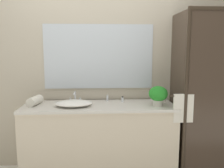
{
  "coord_description": "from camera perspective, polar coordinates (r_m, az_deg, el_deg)",
  "views": [
    {
      "loc": [
        -0.0,
        -2.78,
        1.56
      ],
      "look_at": [
        0.15,
        0.0,
        1.15
      ],
      "focal_mm": 38.26,
      "sensor_mm": 36.0,
      "label": 1
    }
  ],
  "objects": [
    {
      "name": "wall_back_with_mirror",
      "position": [
        3.14,
        -3.09,
        3.66
      ],
      "size": [
        4.4,
        0.06,
        2.6
      ],
      "color": "#B2A893",
      "rests_on": "ground_plane"
    },
    {
      "name": "vanity_cabinet",
      "position": [
        3.0,
        -2.95,
        -13.31
      ],
      "size": [
        1.8,
        0.58,
        0.9
      ],
      "color": "beige",
      "rests_on": "ground_plane"
    },
    {
      "name": "shower_enclosure",
      "position": [
        2.94,
        22.7,
        -2.81
      ],
      "size": [
        1.2,
        0.59,
        2.0
      ],
      "color": "#2D2319",
      "rests_on": "ground_plane"
    },
    {
      "name": "sink_basin",
      "position": [
        2.82,
        -9.06,
        -4.56
      ],
      "size": [
        0.44,
        0.31,
        0.07
      ],
      "primitive_type": "ellipsoid",
      "color": "white",
      "rests_on": "vanity_cabinet"
    },
    {
      "name": "faucet",
      "position": [
        2.99,
        -8.71,
        -3.5
      ],
      "size": [
        0.17,
        0.16,
        0.14
      ],
      "color": "silver",
      "rests_on": "vanity_cabinet"
    },
    {
      "name": "potted_plant",
      "position": [
        2.83,
        11.08,
        -2.5
      ],
      "size": [
        0.22,
        0.22,
        0.23
      ],
      "color": "beige",
      "rests_on": "vanity_cabinet"
    },
    {
      "name": "amenity_bottle_lotion",
      "position": [
        2.98,
        2.62,
        -3.72
      ],
      "size": [
        0.03,
        0.03,
        0.08
      ],
      "color": "silver",
      "rests_on": "vanity_cabinet"
    },
    {
      "name": "amenity_bottle_body_wash",
      "position": [
        3.04,
        12.65,
        -3.52
      ],
      "size": [
        0.03,
        0.03,
        0.09
      ],
      "color": "silver",
      "rests_on": "vanity_cabinet"
    },
    {
      "name": "amenity_bottle_shampoo",
      "position": [
        3.05,
        -1.02,
        -3.3
      ],
      "size": [
        0.03,
        0.03,
        0.09
      ],
      "color": "silver",
      "rests_on": "vanity_cabinet"
    },
    {
      "name": "rolled_towel_near_edge",
      "position": [
        2.98,
        -17.85,
        -3.83
      ],
      "size": [
        0.16,
        0.26,
        0.1
      ],
      "primitive_type": "cylinder",
      "rotation": [
        1.57,
        0.0,
        -0.23
      ],
      "color": "silver",
      "rests_on": "vanity_cabinet"
    }
  ]
}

